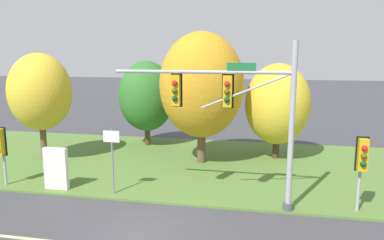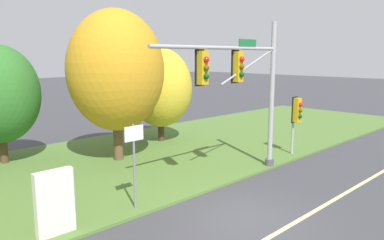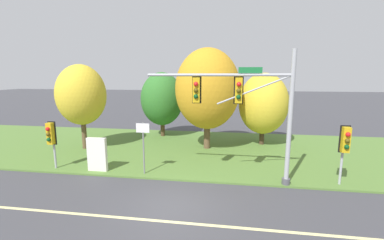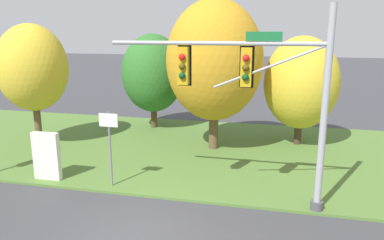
{
  "view_description": "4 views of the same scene",
  "coord_description": "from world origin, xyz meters",
  "px_view_note": "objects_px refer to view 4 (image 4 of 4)",
  "views": [
    {
      "loc": [
        4.22,
        -11.55,
        6.15
      ],
      "look_at": [
        1.03,
        4.25,
        3.27
      ],
      "focal_mm": 35.0,
      "sensor_mm": 36.0,
      "label": 1
    },
    {
      "loc": [
        -9.15,
        -6.83,
        5.15
      ],
      "look_at": [
        0.87,
        3.49,
        2.67
      ],
      "focal_mm": 35.0,
      "sensor_mm": 36.0,
      "label": 2
    },
    {
      "loc": [
        2.36,
        -9.79,
        5.45
      ],
      "look_at": [
        0.37,
        3.32,
        3.11
      ],
      "focal_mm": 24.0,
      "sensor_mm": 36.0,
      "label": 3
    },
    {
      "loc": [
        3.77,
        -9.16,
        5.83
      ],
      "look_at": [
        0.88,
        3.09,
        2.82
      ],
      "focal_mm": 35.0,
      "sensor_mm": 36.0,
      "label": 4
    }
  ],
  "objects_px": {
    "traffic_signal_mast": "(261,87)",
    "route_sign_post": "(110,139)",
    "tree_nearest_road": "(32,68)",
    "tree_left_of_mast": "(153,73)",
    "info_kiosk": "(47,156)",
    "tree_behind_signpost": "(214,61)",
    "tree_mid_verge": "(301,83)"
  },
  "relations": [
    {
      "from": "route_sign_post",
      "to": "tree_mid_verge",
      "type": "xyz_separation_m",
      "value": [
        7.06,
        7.2,
        1.33
      ]
    },
    {
      "from": "info_kiosk",
      "to": "traffic_signal_mast",
      "type": "bearing_deg",
      "value": -2.28
    },
    {
      "from": "tree_left_of_mast",
      "to": "info_kiosk",
      "type": "relative_size",
      "value": 2.93
    },
    {
      "from": "tree_behind_signpost",
      "to": "info_kiosk",
      "type": "distance_m",
      "value": 8.57
    },
    {
      "from": "route_sign_post",
      "to": "tree_nearest_road",
      "type": "height_order",
      "value": "tree_nearest_road"
    },
    {
      "from": "tree_nearest_road",
      "to": "info_kiosk",
      "type": "bearing_deg",
      "value": -51.53
    },
    {
      "from": "info_kiosk",
      "to": "tree_behind_signpost",
      "type": "bearing_deg",
      "value": 43.94
    },
    {
      "from": "tree_nearest_road",
      "to": "traffic_signal_mast",
      "type": "bearing_deg",
      "value": -21.08
    },
    {
      "from": "traffic_signal_mast",
      "to": "tree_nearest_road",
      "type": "relative_size",
      "value": 1.17
    },
    {
      "from": "tree_behind_signpost",
      "to": "tree_mid_verge",
      "type": "bearing_deg",
      "value": 22.52
    },
    {
      "from": "traffic_signal_mast",
      "to": "route_sign_post",
      "type": "height_order",
      "value": "traffic_signal_mast"
    },
    {
      "from": "route_sign_post",
      "to": "tree_mid_verge",
      "type": "height_order",
      "value": "tree_mid_verge"
    },
    {
      "from": "traffic_signal_mast",
      "to": "tree_nearest_road",
      "type": "height_order",
      "value": "traffic_signal_mast"
    },
    {
      "from": "tree_behind_signpost",
      "to": "info_kiosk",
      "type": "bearing_deg",
      "value": -136.06
    },
    {
      "from": "traffic_signal_mast",
      "to": "tree_mid_verge",
      "type": "relative_size",
      "value": 1.3
    },
    {
      "from": "tree_left_of_mast",
      "to": "info_kiosk",
      "type": "bearing_deg",
      "value": -99.23
    },
    {
      "from": "traffic_signal_mast",
      "to": "route_sign_post",
      "type": "bearing_deg",
      "value": 176.94
    },
    {
      "from": "tree_left_of_mast",
      "to": "tree_mid_verge",
      "type": "relative_size",
      "value": 1.01
    },
    {
      "from": "traffic_signal_mast",
      "to": "tree_nearest_road",
      "type": "xyz_separation_m",
      "value": [
        -11.4,
        4.39,
        -0.09
      ]
    },
    {
      "from": "traffic_signal_mast",
      "to": "tree_nearest_road",
      "type": "distance_m",
      "value": 12.21
    },
    {
      "from": "tree_left_of_mast",
      "to": "tree_mid_verge",
      "type": "xyz_separation_m",
      "value": [
        8.37,
        -1.59,
        -0.1
      ]
    },
    {
      "from": "tree_behind_signpost",
      "to": "tree_mid_verge",
      "type": "relative_size",
      "value": 1.31
    },
    {
      "from": "tree_nearest_road",
      "to": "tree_mid_verge",
      "type": "relative_size",
      "value": 1.11
    },
    {
      "from": "tree_left_of_mast",
      "to": "route_sign_post",
      "type": "bearing_deg",
      "value": -81.5
    },
    {
      "from": "tree_behind_signpost",
      "to": "traffic_signal_mast",
      "type": "bearing_deg",
      "value": -66.64
    },
    {
      "from": "tree_mid_verge",
      "to": "tree_behind_signpost",
      "type": "bearing_deg",
      "value": -157.48
    },
    {
      "from": "traffic_signal_mast",
      "to": "route_sign_post",
      "type": "xyz_separation_m",
      "value": [
        -5.43,
        0.29,
        -2.16
      ]
    },
    {
      "from": "info_kiosk",
      "to": "route_sign_post",
      "type": "bearing_deg",
      "value": -0.72
    },
    {
      "from": "route_sign_post",
      "to": "tree_left_of_mast",
      "type": "xyz_separation_m",
      "value": [
        -1.31,
        8.79,
        1.42
      ]
    },
    {
      "from": "tree_behind_signpost",
      "to": "tree_mid_verge",
      "type": "height_order",
      "value": "tree_behind_signpost"
    },
    {
      "from": "tree_nearest_road",
      "to": "tree_left_of_mast",
      "type": "relative_size",
      "value": 1.09
    },
    {
      "from": "tree_nearest_road",
      "to": "tree_mid_verge",
      "type": "bearing_deg",
      "value": 13.4
    }
  ]
}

